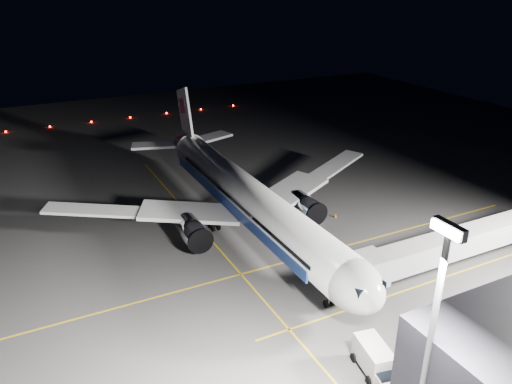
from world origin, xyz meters
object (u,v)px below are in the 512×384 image
object	(u,v)px
service_truck	(376,361)
jet_bridge	(461,242)
safety_cone_b	(283,220)
baggage_tug	(260,188)
airliner	(246,196)
floodlight_mast_south	(431,336)
safety_cone_c	(335,215)
safety_cone_a	(299,204)

from	to	relation	value
service_truck	jet_bridge	bearing A→B (deg)	125.49
jet_bridge	safety_cone_b	world-z (taller)	jet_bridge
service_truck	baggage_tug	xyz separation A→B (m)	(-43.59, 10.19, -0.81)
airliner	baggage_tug	size ratio (longest dim) A/B	25.94
floodlight_mast_south	safety_cone_b	distance (m)	43.98
baggage_tug	safety_cone_b	distance (m)	12.07
safety_cone_c	safety_cone_b	bearing A→B (deg)	-106.85
jet_bridge	safety_cone_a	xyz separation A→B (m)	(-26.32, -6.85, -4.26)
service_truck	baggage_tug	bearing A→B (deg)	177.83
floodlight_mast_south	safety_cone_b	bearing A→B (deg)	163.35
jet_bridge	safety_cone_c	xyz separation A→B (m)	(-20.11, -4.06, -4.26)
airliner	baggage_tug	bearing A→B (deg)	144.47
airliner	baggage_tug	distance (m)	14.59
floodlight_mast_south	safety_cone_c	world-z (taller)	floodlight_mast_south
jet_bridge	service_truck	bearing A→B (deg)	-65.50
baggage_tug	safety_cone_c	distance (m)	15.47
floodlight_mast_south	jet_bridge	bearing A→B (deg)	126.79
airliner	safety_cone_c	bearing A→B (deg)	78.04
safety_cone_b	baggage_tug	bearing A→B (deg)	170.51
jet_bridge	baggage_tug	world-z (taller)	jet_bridge
airliner	safety_cone_a	distance (m)	12.63
airliner	floodlight_mast_south	xyz separation A→B (m)	(41.08, -6.01, 7.21)
service_truck	safety_cone_b	bearing A→B (deg)	176.48
safety_cone_b	safety_cone_c	world-z (taller)	safety_cone_c
service_truck	baggage_tug	world-z (taller)	service_truck
airliner	safety_cone_c	xyz separation A→B (m)	(2.97, 14.00, -4.84)
safety_cone_b	jet_bridge	bearing A→B (deg)	27.99
airliner	jet_bridge	bearing A→B (deg)	38.04
safety_cone_a	floodlight_mast_south	bearing A→B (deg)	-21.23
floodlight_mast_south	service_truck	world-z (taller)	floodlight_mast_south
jet_bridge	service_truck	size ratio (longest dim) A/B	5.65
jet_bridge	baggage_tug	distance (m)	36.02
airliner	jet_bridge	size ratio (longest dim) A/B	1.79
jet_bridge	airliner	bearing A→B (deg)	-141.96
service_truck	safety_cone_b	xyz separation A→B (m)	(-31.69, 8.20, -1.32)
jet_bridge	floodlight_mast_south	size ratio (longest dim) A/B	1.66
safety_cone_b	airliner	bearing A→B (deg)	-95.37
baggage_tug	safety_cone_c	size ratio (longest dim) A/B	3.69
jet_bridge	service_truck	xyz separation A→B (m)	(9.19, -20.16, -3.01)
safety_cone_b	safety_cone_c	distance (m)	8.26
floodlight_mast_south	baggage_tug	bearing A→B (deg)	164.94
jet_bridge	safety_cone_c	world-z (taller)	jet_bridge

